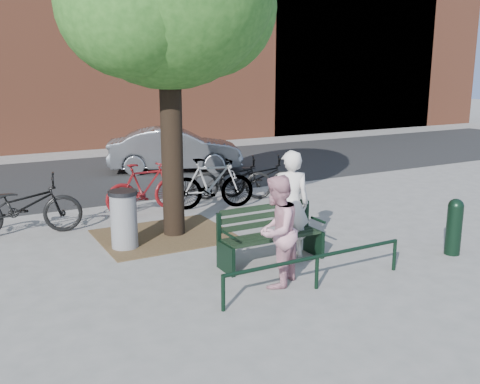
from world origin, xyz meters
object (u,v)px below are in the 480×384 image
park_bench (269,233)px  person_left (290,204)px  litter_bin (124,219)px  bicycle_c (232,178)px  parked_car (175,150)px  bollard (454,225)px  person_right (277,231)px

park_bench → person_left: 0.61m
litter_bin → bicycle_c: litter_bin is taller
litter_bin → parked_car: size_ratio=0.26×
litter_bin → park_bench: bearing=-43.9°
bollard → bicycle_c: bicycle_c is taller
park_bench → bollard: park_bench is taller
park_bench → parked_car: parked_car is taller
park_bench → bicycle_c: bicycle_c is taller
bicycle_c → park_bench: bearing=-174.2°
litter_bin → bicycle_c: 4.07m
person_right → parked_car: bearing=-138.2°
bicycle_c → person_left: bearing=-168.8°
person_left → parked_car: size_ratio=0.45×
person_right → litter_bin: 3.04m
park_bench → person_left: person_left is taller
bollard → person_left: bearing=152.6°
person_left → bicycle_c: person_left is taller
litter_bin → bicycle_c: (3.36, 2.30, -0.01)m
person_right → parked_car: 9.31m
person_left → bollard: size_ratio=1.86×
bollard → parked_car: parked_car is taller
park_bench → bicycle_c: 4.36m
person_left → bollard: person_left is taller
person_right → parked_car: person_right is taller
park_bench → person_right: bearing=-116.2°
litter_bin → parked_car: 7.32m
person_left → parked_car: 8.22m
bollard → litter_bin: size_ratio=0.94×
person_left → bicycle_c: 4.17m
bollard → bicycle_c: bearing=104.9°
parked_car → park_bench: bearing=-171.4°
person_right → litter_bin: (-1.43, 2.67, -0.29)m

